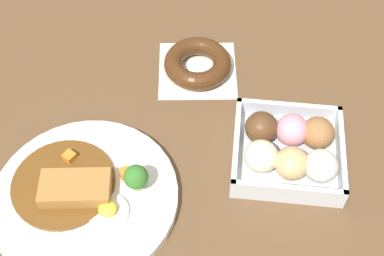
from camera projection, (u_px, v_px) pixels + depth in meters
name	position (u px, v px, depth m)	size (l,w,h in m)	color
ground_plane	(197.00, 168.00, 0.84)	(1.60, 1.60, 0.00)	brown
curry_plate	(85.00, 195.00, 0.80)	(0.28, 0.28, 0.07)	white
donut_box	(289.00, 149.00, 0.83)	(0.17, 0.17, 0.07)	silver
chocolate_ring_donut	(198.00, 64.00, 0.95)	(0.16, 0.16, 0.04)	white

